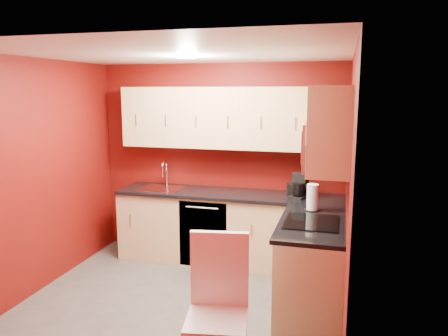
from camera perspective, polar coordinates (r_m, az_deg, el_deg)
The scene contains 21 objects.
floor at distance 4.72m, azimuth -5.71°, elevation -17.21°, with size 3.20×3.20×0.00m, color #53514E.
ceiling at distance 4.20m, azimuth -6.32°, elevation 14.69°, with size 3.20×3.20×0.00m, color white.
wall_back at distance 5.69m, azimuth -0.53°, elevation 0.91°, with size 3.20×3.20×0.00m, color #5E0C09.
wall_front at distance 2.99m, azimuth -16.55°, elevation -8.07°, with size 3.20×3.20×0.00m, color #5E0C09.
wall_left at distance 5.08m, azimuth -23.06°, elevation -1.02°, with size 3.00×3.00×0.00m, color #5E0C09.
wall_right at distance 4.01m, azimuth 15.90°, elevation -3.42°, with size 3.00×3.00×0.00m, color #5E0C09.
base_cabinets_back at distance 5.55m, azimuth 0.64°, elevation -8.00°, with size 2.80×0.60×0.87m, color tan.
base_cabinets_right at distance 4.50m, azimuth 11.45°, elevation -12.63°, with size 0.60×1.30×0.87m, color tan.
countertop_back at distance 5.41m, azimuth 0.61°, elevation -3.46°, with size 2.80×0.63×0.04m, color black.
countertop_right at distance 4.33m, azimuth 11.45°, elevation -7.14°, with size 0.63×1.27×0.04m, color black.
upper_cabinets_back at distance 5.40m, azimuth 1.01°, elevation 6.56°, with size 2.80×0.35×0.75m, color tan.
upper_cabinets_right at distance 4.35m, azimuth 13.95°, elevation 6.22°, with size 0.35×1.55×0.75m.
microwave at distance 4.13m, azimuth 13.30°, elevation 2.89°, with size 0.42×0.76×0.42m.
cooktop at distance 4.29m, azimuth 11.36°, elevation -6.95°, with size 0.50×0.55×0.01m, color black.
sink at distance 5.70m, azimuth -8.13°, elevation -2.29°, with size 0.52×0.42×0.35m.
dishwasher_front at distance 5.35m, azimuth -2.78°, elevation -8.70°, with size 0.60×0.02×0.82m, color black.
downlight at distance 4.48m, azimuth -4.87°, elevation 14.24°, with size 0.20×0.20×0.01m, color white.
coffee_maker at distance 5.19m, azimuth 9.65°, elevation -2.33°, with size 0.17×0.23×0.29m, color black, non-canonical shape.
napkin_holder at distance 5.38m, azimuth 8.89°, elevation -2.72°, with size 0.12×0.12×0.13m, color black, non-canonical shape.
paper_towel at distance 4.69m, azimuth 11.48°, elevation -3.78°, with size 0.16×0.16×0.28m, color white, non-canonical shape.
dining_chair at distance 3.37m, azimuth -0.94°, elevation -18.40°, with size 0.45×0.47×1.11m, color white, non-canonical shape.
Camera 1 is at (1.53, -3.90, 2.16)m, focal length 35.00 mm.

